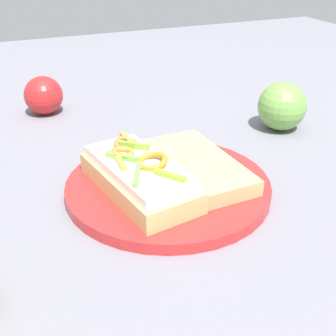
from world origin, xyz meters
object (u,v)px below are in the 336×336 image
bread_slice_side (195,166)px  plate (168,186)px  sandwich (139,176)px  apple_0 (282,106)px  apple_2 (43,95)px

bread_slice_side → plate: bearing=96.9°
plate → sandwich: sandwich is taller
sandwich → bread_slice_side: (-0.08, -0.01, -0.01)m
sandwich → plate: bearing=-91.2°
apple_0 → apple_2: (0.36, -0.23, -0.01)m
plate → apple_0: 0.29m
apple_2 → apple_0: bearing=147.4°
plate → apple_2: 0.36m
bread_slice_side → apple_2: apple_2 is taller
plate → sandwich: 0.05m
plate → apple_0: apple_0 is taller
apple_2 → bread_slice_side: bearing=112.9°
sandwich → apple_2: 0.36m
plate → sandwich: size_ratio=1.43×
bread_slice_side → apple_2: size_ratio=2.51×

